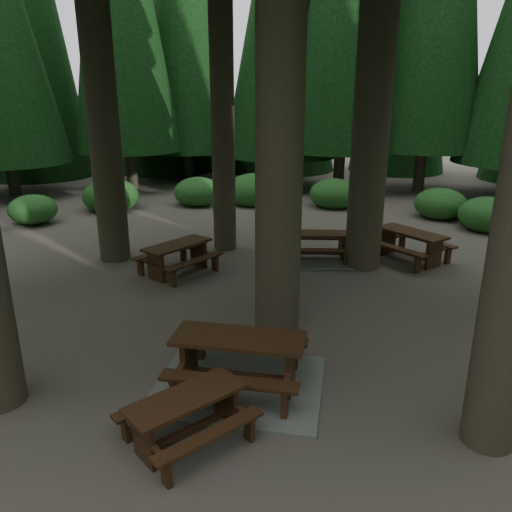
% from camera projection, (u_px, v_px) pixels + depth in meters
% --- Properties ---
extents(ground, '(80.00, 80.00, 0.00)m').
position_uv_depth(ground, '(234.00, 328.00, 9.59)').
color(ground, '#574D47').
rests_on(ground, ground).
extents(picnic_table_a, '(2.55, 2.12, 0.86)m').
position_uv_depth(picnic_table_a, '(239.00, 369.00, 7.60)').
color(picnic_table_a, gray).
rests_on(picnic_table_a, ground).
extents(picnic_table_b, '(2.09, 2.23, 0.77)m').
position_uv_depth(picnic_table_b, '(178.00, 254.00, 12.36)').
color(picnic_table_b, '#371910').
rests_on(picnic_table_b, ground).
extents(picnic_table_c, '(2.43, 2.11, 0.74)m').
position_uv_depth(picnic_table_c, '(317.00, 250.00, 13.50)').
color(picnic_table_c, gray).
rests_on(picnic_table_c, ground).
extents(picnic_table_d, '(2.40, 2.38, 0.81)m').
position_uv_depth(picnic_table_d, '(410.00, 241.00, 13.28)').
color(picnic_table_d, '#371910').
rests_on(picnic_table_d, ground).
extents(picnic_table_e, '(1.92, 1.97, 0.67)m').
position_uv_depth(picnic_table_e, '(187.00, 411.00, 6.36)').
color(picnic_table_e, '#371910').
rests_on(picnic_table_e, ground).
extents(shrub_ring, '(23.86, 24.64, 1.49)m').
position_uv_depth(shrub_ring, '(277.00, 297.00, 10.03)').
color(shrub_ring, '#1E5924').
rests_on(shrub_ring, ground).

